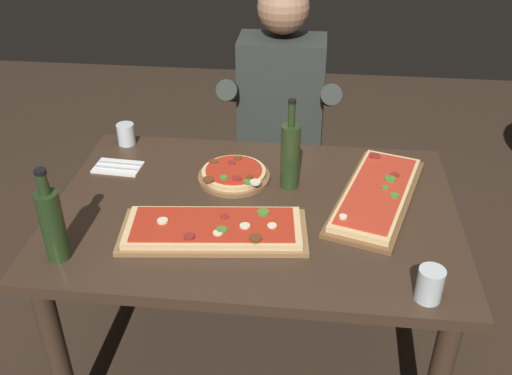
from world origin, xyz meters
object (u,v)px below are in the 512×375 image
object	(u,v)px
tumbler_far_side	(126,135)
tumbler_near_camera	(430,286)
oil_bottle_amber	(290,155)
seated_diner	(280,116)
pizza_rectangular_front	(214,229)
dining_table	(254,229)
pizza_round_far	(234,174)
wine_bottle_dark	(52,223)
pizza_rectangular_left	(377,194)
diner_chair	(281,153)

from	to	relation	value
tumbler_far_side	tumbler_near_camera	bearing A→B (deg)	-35.95
oil_bottle_amber	seated_diner	xyz separation A→B (m)	(-0.08, 0.58, -0.13)
pizza_rectangular_front	oil_bottle_amber	bearing A→B (deg)	54.93
dining_table	oil_bottle_amber	bearing A→B (deg)	54.09
dining_table	pizza_rectangular_front	world-z (taller)	pizza_rectangular_front
dining_table	pizza_round_far	bearing A→B (deg)	118.45
tumbler_near_camera	wine_bottle_dark	bearing A→B (deg)	176.59
tumbler_far_side	pizza_rectangular_left	bearing A→B (deg)	-17.07
pizza_round_far	tumbler_far_side	bearing A→B (deg)	154.55
oil_bottle_amber	tumbler_far_side	xyz separation A→B (m)	(-0.69, 0.25, -0.09)
diner_chair	wine_bottle_dark	bearing A→B (deg)	-116.92
tumbler_far_side	diner_chair	size ratio (longest dim) A/B	0.10
wine_bottle_dark	diner_chair	distance (m)	1.39
pizza_round_far	seated_diner	world-z (taller)	seated_diner
diner_chair	seated_diner	size ratio (longest dim) A/B	0.65
wine_bottle_dark	seated_diner	size ratio (longest dim) A/B	0.24
dining_table	pizza_round_far	xyz separation A→B (m)	(-0.10, 0.18, 0.11)
tumbler_near_camera	seated_diner	world-z (taller)	seated_diner
oil_bottle_amber	pizza_rectangular_left	bearing A→B (deg)	-9.82
pizza_rectangular_front	seated_diner	size ratio (longest dim) A/B	0.47
dining_table	pizza_rectangular_left	bearing A→B (deg)	13.20
wine_bottle_dark	seated_diner	world-z (taller)	seated_diner
wine_bottle_dark	oil_bottle_amber	size ratio (longest dim) A/B	0.91
pizza_rectangular_left	seated_diner	xyz separation A→B (m)	(-0.39, 0.64, -0.02)
pizza_round_far	diner_chair	distance (m)	0.74
dining_table	pizza_rectangular_front	bearing A→B (deg)	-124.28
pizza_rectangular_front	oil_bottle_amber	distance (m)	0.41
pizza_round_far	wine_bottle_dark	world-z (taller)	wine_bottle_dark
pizza_rectangular_left	tumbler_far_side	distance (m)	1.05
seated_diner	pizza_round_far	bearing A→B (deg)	-103.38
wine_bottle_dark	seated_diner	distance (m)	1.23
wine_bottle_dark	dining_table	bearing A→B (deg)	30.39
oil_bottle_amber	tumbler_far_side	size ratio (longest dim) A/B	3.88
wine_bottle_dark	pizza_round_far	bearing A→B (deg)	47.39
dining_table	wine_bottle_dark	bearing A→B (deg)	-149.61
pizza_rectangular_front	diner_chair	size ratio (longest dim) A/B	0.72
pizza_rectangular_front	tumbler_far_side	bearing A→B (deg)	128.88
tumbler_near_camera	diner_chair	xyz separation A→B (m)	(-0.50, 1.25, -0.30)
wine_bottle_dark	tumbler_far_side	xyz separation A→B (m)	(-0.01, 0.74, -0.09)
pizza_rectangular_front	oil_bottle_amber	world-z (taller)	oil_bottle_amber
dining_table	tumbler_far_side	bearing A→B (deg)	144.79
pizza_round_far	pizza_rectangular_left	bearing A→B (deg)	-8.62
pizza_round_far	wine_bottle_dark	distance (m)	0.70
wine_bottle_dark	seated_diner	xyz separation A→B (m)	(0.60, 1.07, -0.13)
oil_bottle_amber	tumbler_near_camera	bearing A→B (deg)	-52.62
pizza_rectangular_front	tumbler_far_side	size ratio (longest dim) A/B	7.08
oil_bottle_amber	diner_chair	size ratio (longest dim) A/B	0.39
wine_bottle_dark	tumbler_near_camera	size ratio (longest dim) A/B	3.04
pizza_round_far	oil_bottle_amber	distance (m)	0.24
oil_bottle_amber	seated_diner	size ratio (longest dim) A/B	0.26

